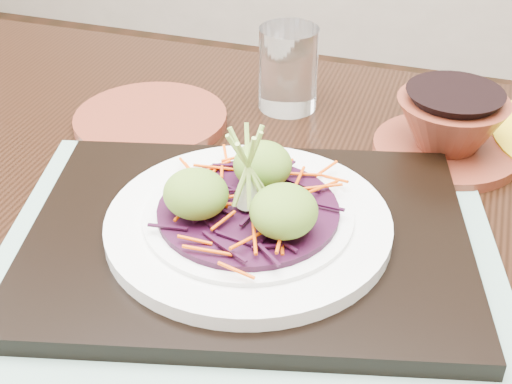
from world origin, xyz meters
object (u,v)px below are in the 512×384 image
(serving_tray, at_px, (248,238))
(dining_table, at_px, (269,320))
(terracotta_side_plate, at_px, (151,119))
(terracotta_bowl_set, at_px, (449,131))
(water_glass, at_px, (288,69))
(white_plate, at_px, (248,222))

(serving_tray, bearing_deg, dining_table, 35.80)
(terracotta_side_plate, bearing_deg, terracotta_bowl_set, 7.10)
(terracotta_side_plate, bearing_deg, serving_tray, -44.65)
(dining_table, height_order, terracotta_side_plate, terracotta_side_plate)
(terracotta_side_plate, bearing_deg, water_glass, 34.60)
(white_plate, xyz_separation_m, terracotta_side_plate, (-0.18, 0.18, -0.02))
(dining_table, bearing_deg, terracotta_bowl_set, 56.10)
(dining_table, bearing_deg, water_glass, 102.50)
(terracotta_bowl_set, bearing_deg, water_glass, 164.72)
(dining_table, relative_size, terracotta_side_plate, 6.96)
(dining_table, distance_m, terracotta_bowl_set, 0.27)
(dining_table, bearing_deg, white_plate, -130.21)
(serving_tray, height_order, terracotta_side_plate, serving_tray)
(dining_table, distance_m, white_plate, 0.13)
(serving_tray, xyz_separation_m, terracotta_side_plate, (-0.18, 0.18, -0.01))
(serving_tray, height_order, terracotta_bowl_set, terracotta_bowl_set)
(white_plate, height_order, terracotta_side_plate, white_plate)
(terracotta_side_plate, relative_size, terracotta_bowl_set, 1.13)
(white_plate, relative_size, terracotta_side_plate, 1.41)
(serving_tray, distance_m, terracotta_side_plate, 0.25)
(dining_table, height_order, white_plate, white_plate)
(dining_table, xyz_separation_m, terracotta_side_plate, (-0.19, 0.16, 0.10))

